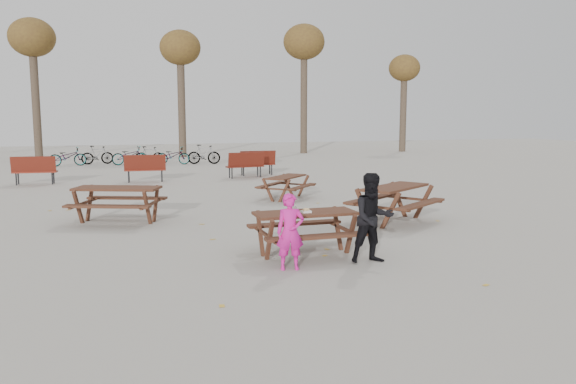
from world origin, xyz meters
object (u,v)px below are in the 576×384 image
object	(u,v)px
main_picnic_table	(305,222)
child	(290,232)
food_tray	(306,212)
picnic_table_east	(395,204)
soda_bottle	(295,211)
picnic_table_north	(118,205)
picnic_table_far	(286,187)
adult	(373,218)

from	to	relation	value
main_picnic_table	child	world-z (taller)	child
food_tray	picnic_table_east	size ratio (longest dim) A/B	0.09
soda_bottle	picnic_table_north	bearing A→B (deg)	122.82
picnic_table_north	soda_bottle	bearing A→B (deg)	-35.60
food_tray	picnic_table_far	distance (m)	6.86
main_picnic_table	soda_bottle	bearing A→B (deg)	-139.63
child	adult	world-z (taller)	adult
picnic_table_east	picnic_table_north	size ratio (longest dim) A/B	1.03
main_picnic_table	food_tray	bearing A→B (deg)	-103.05
main_picnic_table	picnic_table_far	size ratio (longest dim) A/B	1.14
main_picnic_table	child	distance (m)	1.02
child	picnic_table_north	bearing A→B (deg)	127.24
picnic_table_east	picnic_table_far	world-z (taller)	picnic_table_east
soda_bottle	picnic_table_north	xyz separation A→B (m)	(-2.86, 4.43, -0.43)
soda_bottle	picnic_table_north	distance (m)	5.29
child	picnic_table_east	xyz separation A→B (m)	(3.57, 3.08, -0.19)
soda_bottle	child	distance (m)	0.72
soda_bottle	picnic_table_east	distance (m)	4.12
soda_bottle	child	bearing A→B (deg)	-115.15
main_picnic_table	picnic_table_far	world-z (taller)	main_picnic_table
soda_bottle	child	xyz separation A→B (m)	(-0.29, -0.62, -0.23)
main_picnic_table	soda_bottle	xyz separation A→B (m)	(-0.27, -0.23, 0.26)
child	picnic_table_north	distance (m)	5.67
soda_bottle	picnic_table_east	xyz separation A→B (m)	(3.27, 2.46, -0.42)
food_tray	picnic_table_far	size ratio (longest dim) A/B	0.11
main_picnic_table	child	xyz separation A→B (m)	(-0.56, -0.85, 0.03)
food_tray	picnic_table_far	bearing A→B (deg)	75.19
adult	picnic_table_north	world-z (taller)	adult
adult	picnic_table_east	bearing A→B (deg)	58.04
picnic_table_east	food_tray	bearing A→B (deg)	-176.07
child	food_tray	bearing A→B (deg)	64.91
main_picnic_table	food_tray	size ratio (longest dim) A/B	10.00
main_picnic_table	adult	distance (m)	1.26
soda_bottle	adult	world-z (taller)	adult
soda_bottle	picnic_table_east	bearing A→B (deg)	36.92
child	adult	size ratio (longest dim) A/B	0.81
adult	picnic_table_far	distance (m)	7.44
adult	picnic_table_north	distance (m)	6.47
picnic_table_far	soda_bottle	bearing A→B (deg)	-152.80
picnic_table_north	food_tray	bearing A→B (deg)	-32.59
child	main_picnic_table	bearing A→B (deg)	66.97
food_tray	soda_bottle	world-z (taller)	soda_bottle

